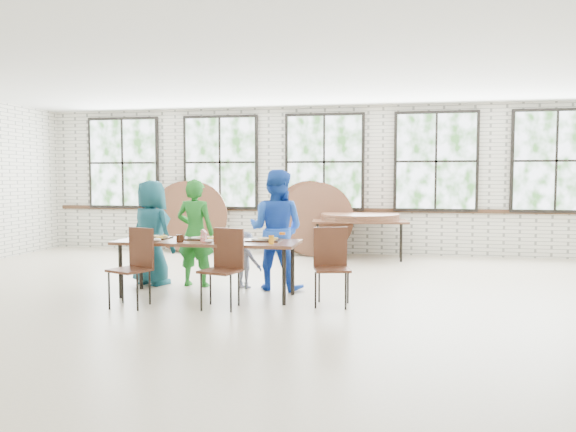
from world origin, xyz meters
name	(u,v)px	position (x,y,z in m)	size (l,w,h in m)	color
room	(324,164)	(0.00, 4.44, 1.83)	(12.00, 12.00, 12.00)	beige
dining_table	(207,244)	(-1.00, 0.02, 0.69)	(2.41, 0.83, 0.74)	brown
chair_near_left	(136,260)	(-1.70, -0.63, 0.56)	(0.55, 0.54, 0.95)	#492618
chair_near_right	(225,261)	(-0.61, -0.50, 0.56)	(0.51, 0.50, 0.95)	#492618
chair_spare	(331,259)	(0.64, -0.12, 0.56)	(0.50, 0.49, 0.95)	#492618
adult_teal	(152,233)	(-2.07, 0.67, 0.76)	(0.75, 0.49, 1.53)	#184F5C
adult_green	(195,233)	(-1.40, 0.67, 0.77)	(0.56, 0.37, 1.54)	#207926
toddler	(245,260)	(-0.67, 0.67, 0.40)	(0.52, 0.30, 0.80)	#111A37
adult_blue	(276,230)	(-0.22, 0.67, 0.84)	(0.81, 0.63, 1.67)	blue
storage_table	(360,223)	(0.76, 3.83, 0.69)	(1.86, 0.92, 0.74)	brown
tabletop_clutter	(211,239)	(-0.95, -0.01, 0.77)	(1.98, 0.59, 0.11)	black
round_tops_stacked	(360,217)	(0.76, 3.83, 0.80)	(1.50, 1.50, 0.13)	brown
round_tops_leaning	(249,218)	(-1.50, 4.13, 0.73)	(4.30, 0.44, 1.50)	brown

